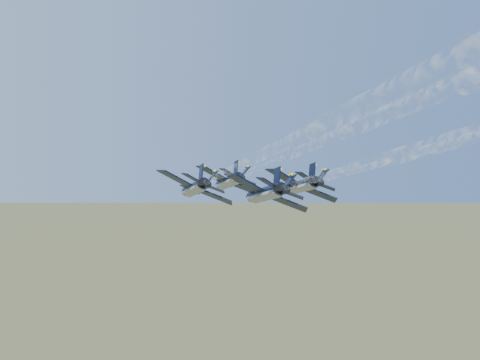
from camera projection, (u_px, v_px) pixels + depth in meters
jet_lead at (228, 181)px, 120.50m from camera, size 12.40×18.54×6.65m
jet_left at (194, 187)px, 104.48m from camera, size 12.40×18.54×6.65m
jet_right at (299, 186)px, 108.67m from camera, size 12.40×18.54×6.65m
jet_slot at (264, 193)px, 94.01m from camera, size 12.40×18.54×6.65m
smoke_trail_lead at (391, 230)px, 55.55m from camera, size 36.45×84.89×3.10m
smoke_trail_left at (367, 266)px, 39.53m from camera, size 36.45×84.89×3.10m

